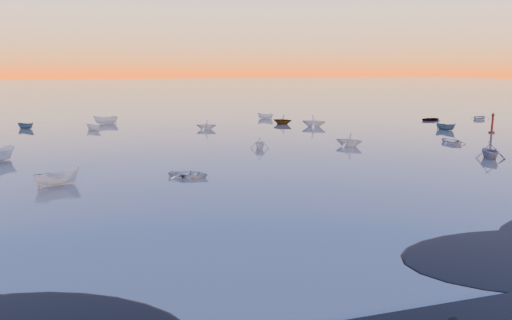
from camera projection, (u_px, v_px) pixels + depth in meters
name	position (u px, v px, depth m)	size (l,w,h in m)	color
ground	(173.00, 110.00, 119.36)	(600.00, 600.00, 0.00)	#615950
mud_lobes	(465.00, 278.00, 24.73)	(140.00, 6.00, 0.07)	black
moored_fleet	(217.00, 136.00, 75.33)	(124.00, 58.00, 1.20)	white
boat_near_left	(189.00, 177.00, 47.33)	(3.83, 1.60, 0.96)	white
boat_near_center	(58.00, 185.00, 43.94)	(4.02, 1.70, 1.39)	white
boat_near_right	(349.00, 146.00, 65.48)	(3.73, 1.68, 1.30)	white
channel_marker	(492.00, 124.00, 78.19)	(0.94, 0.94, 3.35)	#44110E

